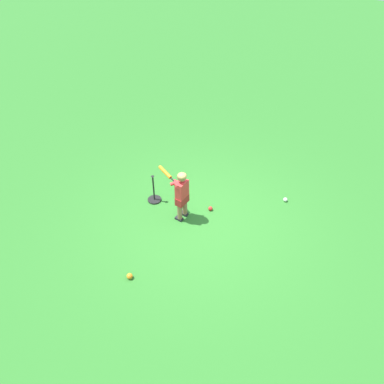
# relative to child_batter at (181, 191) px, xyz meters

# --- Properties ---
(ground_plane) EXTENTS (40.00, 40.00, 0.00)m
(ground_plane) POSITION_rel_child_batter_xyz_m (0.42, 0.14, -0.65)
(ground_plane) COLOR #2D7528
(child_batter) EXTENTS (0.76, 0.33, 1.08)m
(child_batter) POSITION_rel_child_batter_xyz_m (0.00, 0.00, 0.00)
(child_batter) COLOR #232328
(child_batter) RESTS_ON ground
(play_ball_by_bucket) EXTENTS (0.09, 0.09, 0.09)m
(play_ball_by_bucket) POSITION_rel_child_batter_xyz_m (0.33, 0.50, -0.61)
(play_ball_by_bucket) COLOR red
(play_ball_by_bucket) RESTS_ON ground
(play_ball_midfield) EXTENTS (0.09, 0.09, 0.09)m
(play_ball_midfield) POSITION_rel_child_batter_xyz_m (1.38, 1.68, -0.61)
(play_ball_midfield) COLOR white
(play_ball_midfield) RESTS_ON ground
(play_ball_far_right) EXTENTS (0.10, 0.10, 0.10)m
(play_ball_far_right) POSITION_rel_child_batter_xyz_m (0.27, -1.67, -0.60)
(play_ball_far_right) COLOR orange
(play_ball_far_right) RESTS_ON ground
(batting_tee) EXTENTS (0.28, 0.28, 0.62)m
(batting_tee) POSITION_rel_child_batter_xyz_m (-0.75, 0.03, -0.55)
(batting_tee) COLOR black
(batting_tee) RESTS_ON ground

